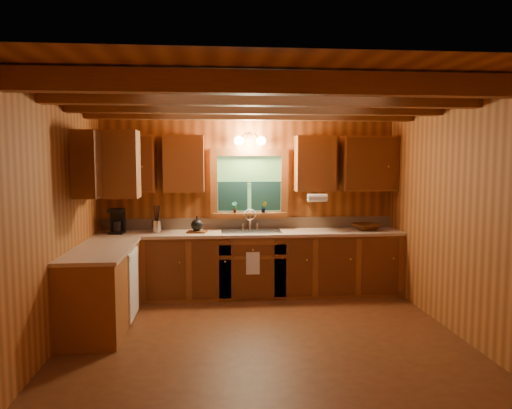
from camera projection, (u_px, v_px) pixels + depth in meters
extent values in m
plane|color=#552C14|center=(263.00, 336.00, 5.18)|extent=(4.20, 4.20, 0.00)
plane|color=brown|center=(263.00, 91.00, 4.94)|extent=(4.20, 4.20, 0.00)
plane|color=brown|center=(249.00, 201.00, 6.95)|extent=(4.20, 0.00, 4.20)
plane|color=brown|center=(292.00, 249.00, 3.18)|extent=(4.20, 0.00, 4.20)
plane|color=brown|center=(57.00, 218.00, 4.88)|extent=(0.00, 3.80, 3.80)
plane|color=brown|center=(454.00, 214.00, 5.25)|extent=(0.00, 3.80, 3.80)
cube|color=brown|center=(279.00, 83.00, 3.76)|extent=(4.20, 0.14, 0.18)
cube|color=brown|center=(267.00, 97.00, 4.56)|extent=(4.20, 0.14, 0.18)
cube|color=brown|center=(259.00, 106.00, 5.35)|extent=(4.20, 0.14, 0.18)
cube|color=brown|center=(253.00, 113.00, 6.14)|extent=(4.20, 0.14, 0.18)
cube|color=brown|center=(251.00, 265.00, 6.72)|extent=(4.20, 0.62, 0.86)
cube|color=brown|center=(102.00, 289.00, 5.46)|extent=(0.62, 1.60, 0.86)
cube|color=tan|center=(251.00, 233.00, 6.68)|extent=(4.20, 0.66, 0.04)
cube|color=tan|center=(102.00, 250.00, 5.42)|extent=(0.64, 1.60, 0.04)
cube|color=tan|center=(249.00, 223.00, 6.96)|extent=(4.20, 0.02, 0.16)
cube|color=white|center=(133.00, 284.00, 5.69)|extent=(0.02, 0.60, 0.80)
cube|color=brown|center=(127.00, 164.00, 6.58)|extent=(0.78, 0.34, 0.78)
cube|color=brown|center=(184.00, 164.00, 6.65)|extent=(0.55, 0.34, 0.78)
cube|color=brown|center=(315.00, 164.00, 6.81)|extent=(0.55, 0.34, 0.78)
cube|color=brown|center=(368.00, 164.00, 6.88)|extent=(0.78, 0.34, 0.78)
cube|color=brown|center=(90.00, 164.00, 5.52)|extent=(0.34, 1.10, 0.78)
cube|color=brown|center=(249.00, 152.00, 6.84)|extent=(1.12, 0.08, 0.10)
cube|color=brown|center=(249.00, 215.00, 6.93)|extent=(1.12, 0.08, 0.10)
cube|color=brown|center=(214.00, 184.00, 6.84)|extent=(0.10, 0.08, 0.80)
cube|color=brown|center=(285.00, 184.00, 6.93)|extent=(0.10, 0.08, 0.80)
cube|color=#3F7832|center=(249.00, 184.00, 6.92)|extent=(0.92, 0.01, 0.80)
cube|color=#102E2F|center=(233.00, 196.00, 6.89)|extent=(0.42, 0.02, 0.42)
cube|color=#102E2F|center=(266.00, 196.00, 6.93)|extent=(0.42, 0.02, 0.42)
cylinder|color=black|center=(249.00, 182.00, 6.89)|extent=(0.92, 0.01, 0.01)
cube|color=brown|center=(250.00, 214.00, 6.88)|extent=(1.06, 0.14, 0.04)
cylinder|color=black|center=(249.00, 136.00, 6.82)|extent=(0.08, 0.03, 0.08)
cylinder|color=black|center=(243.00, 136.00, 6.75)|extent=(0.09, 0.17, 0.08)
cylinder|color=black|center=(257.00, 136.00, 6.77)|extent=(0.09, 0.17, 0.08)
sphere|color=#FFE0A5|center=(239.00, 141.00, 6.70)|extent=(0.13, 0.13, 0.13)
sphere|color=#FFE0A5|center=(261.00, 141.00, 6.72)|extent=(0.13, 0.13, 0.13)
cylinder|color=white|center=(317.00, 198.00, 6.66)|extent=(0.27, 0.11, 0.11)
cube|color=white|center=(253.00, 263.00, 6.39)|extent=(0.18, 0.01, 0.30)
cube|color=silver|center=(251.00, 231.00, 6.69)|extent=(0.82, 0.48, 0.02)
cube|color=#262628|center=(237.00, 236.00, 6.67)|extent=(0.34, 0.40, 0.14)
cube|color=#262628|center=(264.00, 235.00, 6.71)|extent=(0.34, 0.40, 0.14)
cylinder|color=silver|center=(250.00, 222.00, 6.85)|extent=(0.04, 0.04, 0.22)
torus|color=silver|center=(250.00, 215.00, 6.79)|extent=(0.16, 0.02, 0.16)
cube|color=black|center=(117.00, 232.00, 6.49)|extent=(0.19, 0.23, 0.03)
cube|color=black|center=(118.00, 220.00, 6.55)|extent=(0.19, 0.08, 0.32)
cube|color=black|center=(116.00, 210.00, 6.45)|extent=(0.19, 0.21, 0.04)
cylinder|color=black|center=(116.00, 226.00, 6.45)|extent=(0.12, 0.12, 0.14)
cylinder|color=silver|center=(156.00, 226.00, 6.60)|extent=(0.13, 0.13, 0.16)
cylinder|color=black|center=(155.00, 214.00, 6.57)|extent=(0.03, 0.04, 0.24)
cylinder|color=black|center=(156.00, 214.00, 6.59)|extent=(0.01, 0.01, 0.24)
cylinder|color=black|center=(158.00, 214.00, 6.60)|extent=(0.03, 0.04, 0.24)
cylinder|color=black|center=(159.00, 214.00, 6.61)|extent=(0.05, 0.06, 0.24)
cube|color=#5A2D13|center=(197.00, 232.00, 6.57)|extent=(0.29, 0.23, 0.02)
sphere|color=black|center=(197.00, 225.00, 6.57)|extent=(0.16, 0.16, 0.16)
cylinder|color=black|center=(197.00, 218.00, 6.56)|extent=(0.03, 0.03, 0.04)
imported|color=#48230C|center=(366.00, 227.00, 6.82)|extent=(0.47, 0.47, 0.09)
imported|color=#5A2D13|center=(235.00, 207.00, 6.84)|extent=(0.10, 0.09, 0.16)
imported|color=#5A2D13|center=(264.00, 207.00, 6.88)|extent=(0.09, 0.07, 0.16)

